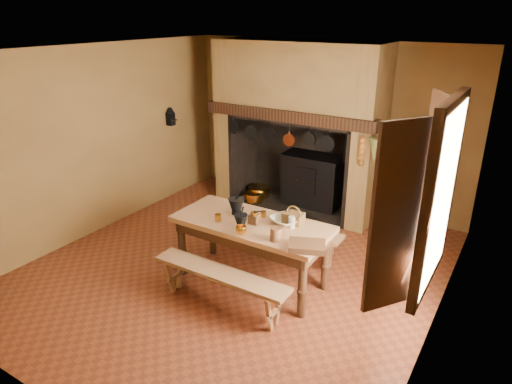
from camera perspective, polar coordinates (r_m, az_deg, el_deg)
floor at (r=6.24m, az=-2.44°, el=-9.40°), size 5.50×5.50×0.00m
ceiling at (r=5.36m, az=-2.94°, el=17.18°), size 5.50×5.50×0.00m
back_wall at (r=7.97m, az=8.63°, el=8.27°), size 5.00×0.02×2.80m
wall_left at (r=7.30m, az=-19.22°, el=6.04°), size 0.02×5.50×2.80m
wall_right at (r=4.79m, az=22.92°, el=-2.45°), size 0.02×5.50×2.80m
wall_front at (r=3.90m, az=-26.31°, el=-8.60°), size 5.00×0.02×2.80m
chimney_breast at (r=7.62m, az=5.35°, el=10.96°), size 2.95×0.96×2.80m
iron_range at (r=7.99m, az=7.12°, el=1.50°), size 1.12×0.55×1.60m
hearth_pans at (r=8.38m, az=0.08°, el=-0.20°), size 0.51×0.62×0.20m
hanging_pans at (r=7.30m, az=3.17°, el=6.92°), size 1.92×0.29×0.27m
onion_string at (r=6.78m, az=13.09°, el=4.95°), size 0.12×0.10×0.46m
herb_bunch at (r=6.72m, az=14.57°, el=5.10°), size 0.20×0.20×0.35m
window at (r=4.33m, az=20.61°, el=-0.29°), size 0.39×1.75×1.76m
wall_coffee_mill at (r=8.24m, az=-10.66°, el=9.41°), size 0.23×0.16×0.31m
work_table at (r=5.61m, az=-0.54°, el=-4.93°), size 1.94×0.86×0.84m
bench_front at (r=5.30m, az=-4.44°, el=-11.01°), size 1.71×0.30×0.48m
bench_back at (r=6.35m, az=3.16°, el=-5.02°), size 1.75×0.31×0.49m
mortar_large at (r=5.71m, az=-2.49°, el=-1.70°), size 0.20×0.20×0.35m
mortar_small at (r=5.37m, az=-1.92°, el=-3.53°), size 0.16×0.16×0.28m
coffee_grinder at (r=5.47m, az=-0.24°, el=-3.29°), size 0.16×0.13×0.18m
brass_mug_a at (r=5.56m, az=-4.77°, el=-3.23°), size 0.10×0.10×0.09m
brass_mug_b at (r=5.65m, az=0.94°, el=-2.78°), size 0.09×0.09×0.08m
mixing_bowl at (r=5.49m, az=3.69°, el=-3.56°), size 0.45×0.45×0.09m
stoneware_crock at (r=5.07m, az=2.48°, el=-5.31°), size 0.13×0.13×0.16m
glass_jar at (r=5.38m, az=4.49°, el=-3.79°), size 0.10×0.10×0.14m
wicker_basket at (r=5.50m, az=4.69°, el=-3.18°), size 0.24×0.17×0.23m
wooden_tray at (r=4.96m, az=6.37°, el=-6.72°), size 0.47×0.41×0.07m
brass_cup at (r=5.23m, az=-1.88°, el=-4.80°), size 0.16×0.16×0.10m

